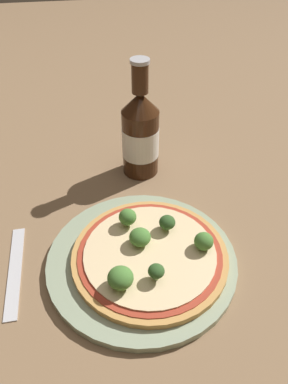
{
  "coord_description": "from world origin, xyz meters",
  "views": [
    {
      "loc": [
        -0.06,
        -0.37,
        0.44
      ],
      "look_at": [
        0.01,
        0.06,
        0.06
      ],
      "focal_mm": 35.0,
      "sensor_mm": 36.0,
      "label": 1
    }
  ],
  "objects": [
    {
      "name": "ground_plane",
      "position": [
        0.0,
        0.0,
        0.0
      ],
      "size": [
        3.0,
        3.0,
        0.0
      ],
      "primitive_type": "plane",
      "color": "#846647"
    },
    {
      "name": "plate",
      "position": [
        -0.01,
        -0.02,
        0.01
      ],
      "size": [
        0.28,
        0.28,
        0.01
      ],
      "color": "#93A384",
      "rests_on": "ground_plane"
    },
    {
      "name": "pizza",
      "position": [
        -0.0,
        -0.03,
        0.02
      ],
      "size": [
        0.23,
        0.23,
        0.01
      ],
      "color": "tan",
      "rests_on": "plate"
    },
    {
      "name": "broccoli_floret_0",
      "position": [
        -0.05,
        -0.08,
        0.04
      ],
      "size": [
        0.03,
        0.03,
        0.03
      ],
      "color": "#89A866",
      "rests_on": "pizza"
    },
    {
      "name": "broccoli_floret_1",
      "position": [
        0.0,
        -0.07,
        0.04
      ],
      "size": [
        0.02,
        0.02,
        0.03
      ],
      "color": "#89A866",
      "rests_on": "pizza"
    },
    {
      "name": "broccoli_floret_2",
      "position": [
        0.08,
        -0.03,
        0.04
      ],
      "size": [
        0.03,
        0.03,
        0.03
      ],
      "color": "#89A866",
      "rests_on": "pizza"
    },
    {
      "name": "broccoli_floret_3",
      "position": [
        -0.01,
        -0.01,
        0.04
      ],
      "size": [
        0.03,
        0.03,
        0.03
      ],
      "color": "#89A866",
      "rests_on": "pizza"
    },
    {
      "name": "broccoli_floret_4",
      "position": [
        0.03,
        0.01,
        0.04
      ],
      "size": [
        0.02,
        0.02,
        0.02
      ],
      "color": "#89A866",
      "rests_on": "pizza"
    },
    {
      "name": "broccoli_floret_5",
      "position": [
        -0.02,
        0.03,
        0.04
      ],
      "size": [
        0.03,
        0.03,
        0.03
      ],
      "color": "#89A866",
      "rests_on": "pizza"
    },
    {
      "name": "beer_bottle",
      "position": [
        0.02,
        0.2,
        0.08
      ],
      "size": [
        0.07,
        0.07,
        0.22
      ],
      "color": "#381E0F",
      "rests_on": "ground_plane"
    },
    {
      "name": "fork",
      "position": [
        -0.19,
        -0.01,
        0.0
      ],
      "size": [
        0.02,
        0.17,
        0.0
      ],
      "rotation": [
        0.0,
        0.0,
        1.59
      ],
      "color": "silver",
      "rests_on": "ground_plane"
    }
  ]
}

